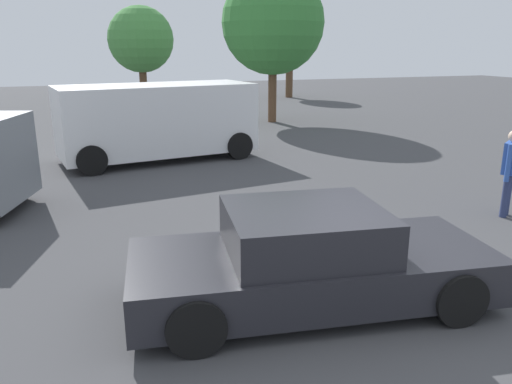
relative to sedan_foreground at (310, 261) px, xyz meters
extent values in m
plane|color=#424244|center=(0.14, -0.29, -0.57)|extent=(80.00, 80.00, 0.00)
cube|color=#232328|center=(0.03, 0.00, -0.14)|extent=(4.61, 2.38, 0.54)
cube|color=#232328|center=(-0.07, 0.01, 0.40)|extent=(2.06, 1.86, 0.53)
cube|color=slate|center=(0.79, -0.12, 0.40)|extent=(0.28, 1.48, 0.45)
cube|color=slate|center=(-0.94, 0.14, 0.40)|extent=(0.28, 1.48, 0.45)
cylinder|color=black|center=(1.63, 0.59, -0.25)|extent=(0.67, 0.31, 0.64)
cylinder|color=black|center=(1.39, -1.04, -0.25)|extent=(0.67, 0.31, 0.64)
cylinder|color=black|center=(-1.33, 1.03, -0.25)|extent=(0.67, 0.31, 0.64)
cylinder|color=black|center=(-1.58, -0.60, -0.25)|extent=(0.67, 0.31, 0.64)
cube|color=white|center=(-0.33, 9.00, 0.58)|extent=(5.49, 2.78, 1.87)
cube|color=slate|center=(-2.89, 8.64, 0.99)|extent=(0.29, 1.75, 0.75)
cylinder|color=black|center=(-2.20, 7.74, -0.19)|extent=(0.79, 0.35, 0.76)
cylinder|color=black|center=(-2.48, 9.69, -0.19)|extent=(0.79, 0.35, 0.76)
cylinder|color=black|center=(1.82, 8.30, -0.19)|extent=(0.79, 0.35, 0.76)
cylinder|color=black|center=(1.54, 10.25, -0.19)|extent=(0.79, 0.35, 0.76)
cylinder|color=black|center=(-3.87, 6.11, -0.17)|extent=(0.84, 0.49, 0.80)
cylinder|color=navy|center=(4.88, 1.74, -0.16)|extent=(0.13, 0.13, 0.82)
cylinder|color=navy|center=(5.02, 1.84, -0.16)|extent=(0.13, 0.13, 0.82)
cube|color=#3359B2|center=(4.95, 1.79, 0.55)|extent=(0.47, 0.42, 0.58)
cylinder|color=#3359B2|center=(4.75, 1.66, 0.49)|extent=(0.09, 0.09, 0.69)
cylinder|color=brown|center=(10.38, 24.32, 0.54)|extent=(0.44, 0.44, 2.21)
sphere|color=#387F38|center=(10.38, 24.32, 2.67)|extent=(2.73, 2.73, 2.73)
cylinder|color=brown|center=(5.43, 14.80, 0.65)|extent=(0.35, 0.35, 2.45)
sphere|color=#387F38|center=(5.43, 14.80, 3.43)|extent=(4.14, 4.14, 4.14)
cylinder|color=brown|center=(1.46, 24.47, 0.48)|extent=(0.42, 0.42, 2.10)
sphere|color=#478C42|center=(1.46, 24.47, 2.88)|extent=(3.60, 3.60, 3.60)
camera|label=1|loc=(-2.58, -5.14, 2.53)|focal=35.57mm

